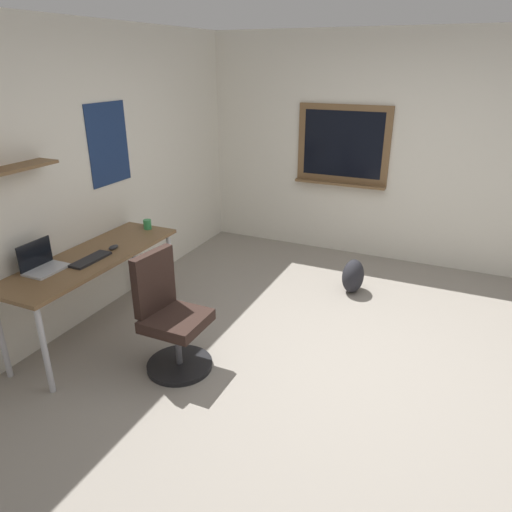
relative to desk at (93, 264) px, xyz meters
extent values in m
plane|color=gray|center=(0.42, -2.09, -0.68)|extent=(5.20, 5.20, 0.00)
cube|color=silver|center=(0.42, 0.36, 0.62)|extent=(5.00, 0.10, 2.60)
cube|color=brown|center=(-0.42, 0.21, 0.87)|extent=(0.68, 0.20, 0.02)
cube|color=navy|center=(0.71, 0.31, 0.87)|extent=(0.52, 0.01, 0.74)
cube|color=silver|center=(2.87, -2.09, 0.62)|extent=(0.10, 5.00, 2.60)
cube|color=brown|center=(2.81, -1.37, 0.67)|extent=(0.04, 1.10, 0.90)
cube|color=black|center=(2.79, -1.37, 0.67)|extent=(0.01, 0.94, 0.76)
cube|color=brown|center=(2.76, -1.37, 0.21)|extent=(0.12, 1.10, 0.03)
cube|color=brown|center=(0.00, 0.00, 0.06)|extent=(1.70, 0.56, 0.03)
cylinder|color=#B7B7BC|center=(-0.79, -0.22, -0.32)|extent=(0.04, 0.04, 0.72)
cylinder|color=#B7B7BC|center=(0.79, -0.22, -0.32)|extent=(0.04, 0.04, 0.72)
cylinder|color=#B7B7BC|center=(-0.79, 0.22, -0.32)|extent=(0.04, 0.04, 0.72)
cylinder|color=#B7B7BC|center=(0.79, 0.22, -0.32)|extent=(0.04, 0.04, 0.72)
cylinder|color=black|center=(-0.15, -0.92, -0.66)|extent=(0.52, 0.52, 0.04)
cylinder|color=#4C4C51|center=(-0.15, -0.92, -0.47)|extent=(0.05, 0.05, 0.34)
cube|color=black|center=(-0.15, -0.92, -0.25)|extent=(0.44, 0.44, 0.09)
cube|color=black|center=(-0.12, -0.72, 0.03)|extent=(0.41, 0.12, 0.48)
cube|color=#ADAFB5|center=(-0.38, 0.10, 0.08)|extent=(0.31, 0.21, 0.02)
cube|color=black|center=(-0.38, 0.20, 0.20)|extent=(0.31, 0.01, 0.21)
cube|color=black|center=(-0.08, -0.07, 0.08)|extent=(0.37, 0.13, 0.02)
ellipsoid|color=#262628|center=(0.20, -0.07, 0.09)|extent=(0.10, 0.06, 0.03)
cylinder|color=#338C4C|center=(0.75, -0.02, 0.12)|extent=(0.08, 0.08, 0.09)
ellipsoid|color=#232328|center=(1.74, -1.84, -0.50)|extent=(0.32, 0.22, 0.36)
camera|label=1|loc=(-2.74, -2.77, 1.60)|focal=33.06mm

